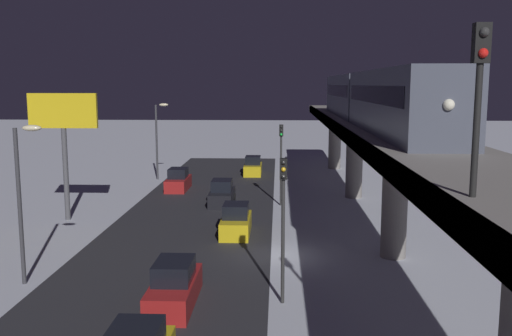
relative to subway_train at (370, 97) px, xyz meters
name	(u,v)px	position (x,y,z in m)	size (l,w,h in m)	color
ground_plane	(267,255)	(7.01, 9.41, -8.64)	(240.00, 240.00, 0.00)	silver
avenue_asphalt	(174,254)	(12.28, 9.41, -8.64)	(11.00, 83.04, 0.01)	#28282D
elevated_railway	(395,150)	(0.09, 9.41, -2.68)	(5.00, 83.04, 6.87)	gray
subway_train	(370,97)	(0.00, 0.00, 0.00)	(2.94, 36.87, 3.40)	#4C5160
rail_signal	(479,80)	(1.83, 26.68, 0.95)	(0.36, 0.41, 4.00)	black
sedan_black	(222,194)	(10.88, -4.03, -7.86)	(1.91, 4.48, 1.97)	black
sedan_red	(174,287)	(10.88, 16.69, -7.85)	(1.80, 4.78, 1.97)	#A51E1E
sedan_yellow_2	(236,222)	(9.08, 4.96, -7.85)	(1.80, 4.26, 1.97)	gold
sedan_red_2	(178,181)	(15.48, -10.06, -7.85)	(1.80, 4.38, 1.97)	#A51E1E
sedan_yellow_3	(253,167)	(9.08, -19.03, -7.85)	(1.80, 4.14, 1.97)	gold
traffic_light_near	(283,209)	(6.18, 16.33, -4.45)	(0.32, 0.44, 6.40)	#2D2D2D
traffic_light_mid	(281,153)	(6.18, -3.76, -4.45)	(0.32, 0.44, 6.40)	#2D2D2D
commercial_billboard	(63,123)	(21.29, 1.56, -1.82)	(4.80, 0.36, 8.90)	#4C4C51
street_lamp_near	(23,185)	(18.35, 14.41, -3.83)	(1.35, 0.44, 7.65)	#38383D
street_lamp_far	(159,132)	(18.35, -15.59, -3.83)	(1.35, 0.44, 7.65)	#38383D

